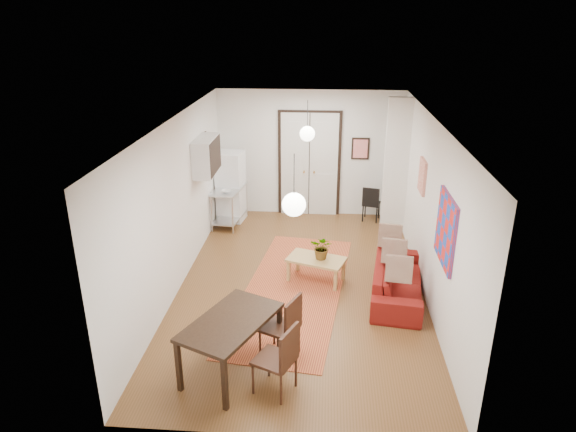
# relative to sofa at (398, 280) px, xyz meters

# --- Properties ---
(floor) EXTENTS (7.00, 7.00, 0.00)m
(floor) POSITION_rel_sofa_xyz_m (-1.64, 0.24, -0.30)
(floor) COLOR brown
(floor) RESTS_ON ground
(ceiling) EXTENTS (4.20, 7.00, 0.02)m
(ceiling) POSITION_rel_sofa_xyz_m (-1.64, 0.24, 2.60)
(ceiling) COLOR white
(ceiling) RESTS_ON wall_back
(wall_back) EXTENTS (4.20, 0.02, 2.90)m
(wall_back) POSITION_rel_sofa_xyz_m (-1.64, 3.74, 1.15)
(wall_back) COLOR silver
(wall_back) RESTS_ON floor
(wall_front) EXTENTS (4.20, 0.02, 2.90)m
(wall_front) POSITION_rel_sofa_xyz_m (-1.64, -3.26, 1.15)
(wall_front) COLOR silver
(wall_front) RESTS_ON floor
(wall_left) EXTENTS (0.02, 7.00, 2.90)m
(wall_left) POSITION_rel_sofa_xyz_m (-3.74, 0.24, 1.15)
(wall_left) COLOR silver
(wall_left) RESTS_ON floor
(wall_right) EXTENTS (0.02, 7.00, 2.90)m
(wall_right) POSITION_rel_sofa_xyz_m (0.46, 0.24, 1.15)
(wall_right) COLOR silver
(wall_right) RESTS_ON floor
(double_doors) EXTENTS (1.44, 0.06, 2.50)m
(double_doors) POSITION_rel_sofa_xyz_m (-1.64, 3.69, 0.90)
(double_doors) COLOR silver
(double_doors) RESTS_ON wall_back
(stub_partition) EXTENTS (0.50, 0.10, 2.90)m
(stub_partition) POSITION_rel_sofa_xyz_m (0.21, 2.79, 1.15)
(stub_partition) COLOR silver
(stub_partition) RESTS_ON floor
(wall_cabinet) EXTENTS (0.35, 1.00, 0.70)m
(wall_cabinet) POSITION_rel_sofa_xyz_m (-3.56, 1.74, 1.60)
(wall_cabinet) COLOR silver
(wall_cabinet) RESTS_ON wall_left
(painting_popart) EXTENTS (0.05, 1.00, 1.00)m
(painting_popart) POSITION_rel_sofa_xyz_m (0.43, -1.01, 1.35)
(painting_popart) COLOR red
(painting_popart) RESTS_ON wall_right
(painting_abstract) EXTENTS (0.05, 0.50, 0.60)m
(painting_abstract) POSITION_rel_sofa_xyz_m (0.43, 1.04, 1.50)
(painting_abstract) COLOR beige
(painting_abstract) RESTS_ON wall_right
(poster_back) EXTENTS (0.40, 0.03, 0.50)m
(poster_back) POSITION_rel_sofa_xyz_m (-0.49, 3.71, 1.30)
(poster_back) COLOR red
(poster_back) RESTS_ON wall_back
(print_left) EXTENTS (0.03, 0.44, 0.54)m
(print_left) POSITION_rel_sofa_xyz_m (-3.71, 2.24, 1.65)
(print_left) COLOR brown
(print_left) RESTS_ON wall_left
(pendant_back) EXTENTS (0.30, 0.30, 0.80)m
(pendant_back) POSITION_rel_sofa_xyz_m (-1.64, 2.24, 1.96)
(pendant_back) COLOR white
(pendant_back) RESTS_ON ceiling
(pendant_front) EXTENTS (0.30, 0.30, 0.80)m
(pendant_front) POSITION_rel_sofa_xyz_m (-1.64, -1.76, 1.96)
(pendant_front) COLOR white
(pendant_front) RESTS_ON ceiling
(kilim_rug) EXTENTS (2.14, 4.47, 0.01)m
(kilim_rug) POSITION_rel_sofa_xyz_m (-1.76, 0.05, -0.29)
(kilim_rug) COLOR #C06130
(kilim_rug) RESTS_ON floor
(sofa) EXTENTS (2.11, 1.06, 0.59)m
(sofa) POSITION_rel_sofa_xyz_m (0.00, 0.00, 0.00)
(sofa) COLOR maroon
(sofa) RESTS_ON floor
(coffee_table) EXTENTS (1.11, 0.84, 0.44)m
(coffee_table) POSITION_rel_sofa_xyz_m (-1.38, 0.41, 0.09)
(coffee_table) COLOR tan
(coffee_table) RESTS_ON floor
(potted_plant) EXTENTS (0.47, 0.44, 0.43)m
(potted_plant) POSITION_rel_sofa_xyz_m (-1.28, 0.41, 0.36)
(potted_plant) COLOR #39632C
(potted_plant) RESTS_ON coffee_table
(kitchen_counter) EXTENTS (0.71, 1.18, 0.85)m
(kitchen_counter) POSITION_rel_sofa_xyz_m (-3.39, 2.92, 0.25)
(kitchen_counter) COLOR silver
(kitchen_counter) RESTS_ON floor
(bowl) EXTENTS (0.25, 0.25, 0.05)m
(bowl) POSITION_rel_sofa_xyz_m (-3.39, 2.62, 0.58)
(bowl) COLOR white
(bowl) RESTS_ON kitchen_counter
(soap_bottle) EXTENTS (0.10, 0.10, 0.18)m
(soap_bottle) POSITION_rel_sofa_xyz_m (-3.39, 3.17, 0.65)
(soap_bottle) COLOR teal
(soap_bottle) RESTS_ON kitchen_counter
(fridge) EXTENTS (0.64, 0.64, 1.60)m
(fridge) POSITION_rel_sofa_xyz_m (-3.39, 3.18, 0.50)
(fridge) COLOR white
(fridge) RESTS_ON floor
(dining_table) EXTENTS (1.32, 1.61, 0.78)m
(dining_table) POSITION_rel_sofa_xyz_m (-2.43, -2.15, 0.40)
(dining_table) COLOR black
(dining_table) RESTS_ON floor
(dining_chair_near) EXTENTS (0.60, 0.72, 0.96)m
(dining_chair_near) POSITION_rel_sofa_xyz_m (-1.83, -1.70, 0.26)
(dining_chair_near) COLOR #381D12
(dining_chair_near) RESTS_ON floor
(dining_chair_far) EXTENTS (0.60, 0.72, 0.96)m
(dining_chair_far) POSITION_rel_sofa_xyz_m (-1.83, -2.40, 0.26)
(dining_chair_far) COLOR #381D12
(dining_chair_far) RESTS_ON floor
(black_side_chair) EXTENTS (0.45, 0.46, 0.83)m
(black_side_chair) POSITION_rel_sofa_xyz_m (-0.20, 3.46, 0.18)
(black_side_chair) COLOR black
(black_side_chair) RESTS_ON floor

